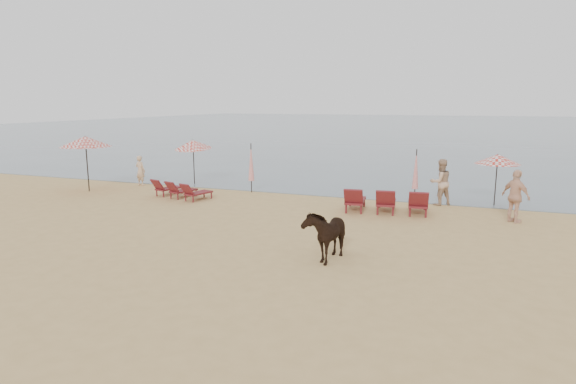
{
  "coord_description": "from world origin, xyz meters",
  "views": [
    {
      "loc": [
        5.98,
        -10.89,
        4.29
      ],
      "look_at": [
        0.0,
        5.0,
        1.1
      ],
      "focal_mm": 30.0,
      "sensor_mm": 36.0,
      "label": 1
    }
  ],
  "objects_px": {
    "beachgoer_left": "(140,171)",
    "umbrella_open_left_a": "(85,141)",
    "umbrella_open_right": "(498,159)",
    "umbrella_open_left_b": "(193,144)",
    "lounger_cluster_right": "(386,201)",
    "beachgoer_right_b": "(516,196)",
    "cow": "(326,233)",
    "beachgoer_right_a": "(440,182)",
    "umbrella_closed_left": "(251,162)",
    "umbrella_closed_right": "(416,169)",
    "lounger_cluster_left": "(180,190)"
  },
  "relations": [
    {
      "from": "umbrella_open_left_a",
      "to": "beachgoer_left",
      "type": "distance_m",
      "value": 3.09
    },
    {
      "from": "umbrella_open_left_b",
      "to": "umbrella_closed_right",
      "type": "distance_m",
      "value": 11.42
    },
    {
      "from": "umbrella_open_left_a",
      "to": "lounger_cluster_right",
      "type": "bearing_deg",
      "value": 9.45
    },
    {
      "from": "umbrella_open_left_a",
      "to": "umbrella_open_right",
      "type": "distance_m",
      "value": 18.67
    },
    {
      "from": "lounger_cluster_left",
      "to": "umbrella_open_left_a",
      "type": "distance_m",
      "value": 5.52
    },
    {
      "from": "umbrella_open_left_b",
      "to": "beachgoer_right_a",
      "type": "bearing_deg",
      "value": -0.01
    },
    {
      "from": "umbrella_open_left_b",
      "to": "lounger_cluster_left",
      "type": "bearing_deg",
      "value": -64.34
    },
    {
      "from": "umbrella_open_left_b",
      "to": "umbrella_closed_left",
      "type": "relative_size",
      "value": 1.03
    },
    {
      "from": "lounger_cluster_right",
      "to": "cow",
      "type": "height_order",
      "value": "cow"
    },
    {
      "from": "lounger_cluster_left",
      "to": "umbrella_open_right",
      "type": "relative_size",
      "value": 1.3
    },
    {
      "from": "lounger_cluster_left",
      "to": "beachgoer_right_b",
      "type": "bearing_deg",
      "value": 17.41
    },
    {
      "from": "lounger_cluster_left",
      "to": "umbrella_closed_left",
      "type": "xyz_separation_m",
      "value": [
        2.44,
        2.39,
        1.06
      ]
    },
    {
      "from": "lounger_cluster_right",
      "to": "umbrella_closed_left",
      "type": "distance_m",
      "value": 7.16
    },
    {
      "from": "lounger_cluster_left",
      "to": "cow",
      "type": "relative_size",
      "value": 1.65
    },
    {
      "from": "lounger_cluster_right",
      "to": "umbrella_closed_left",
      "type": "relative_size",
      "value": 1.41
    },
    {
      "from": "umbrella_closed_right",
      "to": "umbrella_closed_left",
      "type": "bearing_deg",
      "value": -175.32
    },
    {
      "from": "umbrella_open_left_b",
      "to": "beachgoer_left",
      "type": "xyz_separation_m",
      "value": [
        -2.4,
        -1.31,
        -1.33
      ]
    },
    {
      "from": "umbrella_open_left_a",
      "to": "umbrella_open_left_b",
      "type": "distance_m",
      "value": 5.18
    },
    {
      "from": "cow",
      "to": "umbrella_closed_left",
      "type": "bearing_deg",
      "value": 133.11
    },
    {
      "from": "umbrella_open_left_b",
      "to": "beachgoer_right_a",
      "type": "distance_m",
      "value": 12.54
    },
    {
      "from": "lounger_cluster_right",
      "to": "cow",
      "type": "relative_size",
      "value": 1.93
    },
    {
      "from": "umbrella_closed_right",
      "to": "beachgoer_left",
      "type": "distance_m",
      "value": 13.83
    },
    {
      "from": "umbrella_open_left_a",
      "to": "umbrella_open_left_b",
      "type": "bearing_deg",
      "value": 51.45
    },
    {
      "from": "umbrella_closed_left",
      "to": "cow",
      "type": "xyz_separation_m",
      "value": [
        6.13,
        -8.31,
        -0.72
      ]
    },
    {
      "from": "cow",
      "to": "lounger_cluster_left",
      "type": "bearing_deg",
      "value": 152.07
    },
    {
      "from": "umbrella_closed_left",
      "to": "beachgoer_right_a",
      "type": "xyz_separation_m",
      "value": [
        8.64,
        0.2,
        -0.48
      ]
    },
    {
      "from": "umbrella_closed_left",
      "to": "cow",
      "type": "height_order",
      "value": "umbrella_closed_left"
    },
    {
      "from": "umbrella_open_right",
      "to": "umbrella_open_left_b",
      "type": "bearing_deg",
      "value": 165.03
    },
    {
      "from": "beachgoer_right_b",
      "to": "lounger_cluster_left",
      "type": "bearing_deg",
      "value": 44.48
    },
    {
      "from": "umbrella_open_right",
      "to": "beachgoer_right_a",
      "type": "xyz_separation_m",
      "value": [
        -2.16,
        -0.59,
        -0.99
      ]
    },
    {
      "from": "cow",
      "to": "lounger_cluster_right",
      "type": "bearing_deg",
      "value": 90.82
    },
    {
      "from": "umbrella_open_left_a",
      "to": "cow",
      "type": "relative_size",
      "value": 1.56
    },
    {
      "from": "umbrella_closed_right",
      "to": "lounger_cluster_left",
      "type": "bearing_deg",
      "value": -163.25
    },
    {
      "from": "umbrella_closed_right",
      "to": "beachgoer_left",
      "type": "relative_size",
      "value": 1.46
    },
    {
      "from": "lounger_cluster_left",
      "to": "umbrella_open_left_b",
      "type": "relative_size",
      "value": 1.17
    },
    {
      "from": "umbrella_closed_right",
      "to": "beachgoer_left",
      "type": "height_order",
      "value": "umbrella_closed_right"
    },
    {
      "from": "umbrella_open_left_a",
      "to": "beachgoer_right_a",
      "type": "distance_m",
      "value": 16.5
    },
    {
      "from": "umbrella_closed_left",
      "to": "cow",
      "type": "distance_m",
      "value": 10.35
    },
    {
      "from": "lounger_cluster_left",
      "to": "umbrella_open_left_b",
      "type": "distance_m",
      "value": 4.1
    },
    {
      "from": "beachgoer_right_a",
      "to": "umbrella_closed_left",
      "type": "bearing_deg",
      "value": -33.57
    },
    {
      "from": "umbrella_closed_left",
      "to": "beachgoer_left",
      "type": "distance_m",
      "value": 6.26
    },
    {
      "from": "umbrella_closed_left",
      "to": "umbrella_open_right",
      "type": "bearing_deg",
      "value": 4.21
    },
    {
      "from": "umbrella_open_left_b",
      "to": "lounger_cluster_right",
      "type": "bearing_deg",
      "value": -12.78
    },
    {
      "from": "lounger_cluster_right",
      "to": "beachgoer_right_b",
      "type": "height_order",
      "value": "beachgoer_right_b"
    },
    {
      "from": "umbrella_closed_right",
      "to": "beachgoer_right_a",
      "type": "distance_m",
      "value": 1.23
    },
    {
      "from": "umbrella_open_right",
      "to": "beachgoer_right_b",
      "type": "relative_size",
      "value": 1.14
    },
    {
      "from": "beachgoer_right_b",
      "to": "cow",
      "type": "bearing_deg",
      "value": 93.24
    },
    {
      "from": "lounger_cluster_left",
      "to": "beachgoer_left",
      "type": "xyz_separation_m",
      "value": [
        -3.78,
        2.15,
        0.39
      ]
    },
    {
      "from": "umbrella_open_left_a",
      "to": "umbrella_closed_right",
      "type": "relative_size",
      "value": 1.18
    },
    {
      "from": "beachgoer_left",
      "to": "umbrella_open_left_a",
      "type": "bearing_deg",
      "value": 66.85
    }
  ]
}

